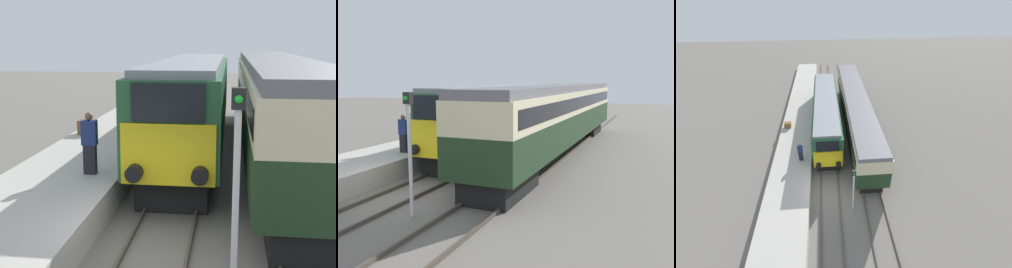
% 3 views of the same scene
% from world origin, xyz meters
% --- Properties ---
extents(ground_plane, '(120.00, 120.00, 0.00)m').
position_xyz_m(ground_plane, '(0.00, 0.00, 0.00)').
color(ground_plane, slate).
extents(platform_left, '(3.50, 50.00, 0.85)m').
position_xyz_m(platform_left, '(-3.30, 8.00, 0.43)').
color(platform_left, '#B7B2A8').
rests_on(platform_left, ground_plane).
extents(rails_near_track, '(1.51, 60.00, 0.14)m').
position_xyz_m(rails_near_track, '(0.00, 5.00, 0.07)').
color(rails_near_track, '#4C4238').
rests_on(rails_near_track, ground_plane).
extents(rails_far_track, '(1.50, 60.00, 0.14)m').
position_xyz_m(rails_far_track, '(3.40, 5.00, 0.07)').
color(rails_far_track, '#4C4238').
rests_on(rails_far_track, ground_plane).
extents(locomotive, '(2.70, 16.20, 3.96)m').
position_xyz_m(locomotive, '(0.00, 10.33, 2.23)').
color(locomotive, black).
rests_on(locomotive, ground_plane).
extents(passenger_carriage, '(2.75, 21.98, 4.02)m').
position_xyz_m(passenger_carriage, '(3.40, 10.60, 2.46)').
color(passenger_carriage, black).
rests_on(passenger_carriage, ground_plane).
extents(person_on_platform, '(0.44, 0.26, 1.83)m').
position_xyz_m(person_on_platform, '(-2.47, 3.71, 1.77)').
color(person_on_platform, black).
rests_on(person_on_platform, platform_left).
extents(signal_post, '(0.24, 0.28, 3.96)m').
position_xyz_m(signal_post, '(1.70, -1.40, 2.35)').
color(signal_post, silver).
rests_on(signal_post, ground_plane).
extents(luggage_crate, '(0.70, 0.56, 0.60)m').
position_xyz_m(luggage_crate, '(-4.36, 9.48, 1.15)').
color(luggage_crate, brown).
rests_on(luggage_crate, platform_left).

